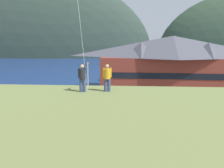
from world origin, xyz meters
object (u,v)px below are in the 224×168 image
(moored_boat_inner_slip, at_px, (108,75))
(parked_car_mid_row_near, at_px, (82,127))
(harbor_lodge, at_px, (172,63))
(person_companion, at_px, (107,77))
(moored_boat_outer_mooring, at_px, (133,75))
(parked_car_lone_by_shed, at_px, (146,125))
(parking_light_pole, at_px, (88,81))
(person_kite_flyer, at_px, (82,77))
(parked_car_mid_row_far, at_px, (64,109))
(parked_car_front_row_end, at_px, (163,109))
(parked_car_back_row_left, at_px, (223,109))
(storage_shed_near_lot, at_px, (16,105))
(storage_shed_waterside, at_px, (130,78))
(moored_boat_wharfside, at_px, (107,78))
(wharf_dock, at_px, (120,78))
(parked_car_mid_row_center, at_px, (3,105))

(moored_boat_inner_slip, bearing_deg, parked_car_mid_row_near, -89.77)
(harbor_lodge, bearing_deg, person_companion, -108.88)
(person_companion, bearing_deg, moored_boat_inner_slip, 94.60)
(harbor_lodge, xyz_separation_m, moored_boat_outer_mooring, (-6.98, 15.20, -5.04))
(parked_car_lone_by_shed, xyz_separation_m, parking_light_pole, (-8.00, 9.74, 2.95))
(harbor_lodge, xyz_separation_m, person_kite_flyer, (-11.78, -30.16, 2.39))
(harbor_lodge, height_order, parked_car_mid_row_far, harbor_lodge)
(moored_boat_outer_mooring, relative_size, person_kite_flyer, 3.62)
(person_companion, bearing_deg, parked_car_front_row_end, 67.82)
(parked_car_back_row_left, height_order, person_kite_flyer, person_kite_flyer)
(harbor_lodge, relative_size, moored_boat_inner_slip, 4.20)
(storage_shed_near_lot, height_order, storage_shed_waterside, storage_shed_near_lot)
(storage_shed_waterside, distance_m, moored_boat_wharfside, 10.16)
(wharf_dock, distance_m, parking_light_pole, 23.99)
(moored_boat_outer_mooring, xyz_separation_m, parking_light_pole, (-7.81, -26.05, 3.29))
(harbor_lodge, height_order, wharf_dock, harbor_lodge)
(parked_car_lone_by_shed, bearing_deg, parked_car_front_row_end, 64.94)
(wharf_dock, relative_size, person_companion, 7.99)
(parked_car_mid_row_center, relative_size, person_kite_flyer, 2.33)
(parked_car_mid_row_near, distance_m, parked_car_lone_by_shed, 6.93)
(parked_car_mid_row_center, bearing_deg, parked_car_mid_row_far, -7.20)
(wharf_dock, xyz_separation_m, parked_car_mid_row_near, (-3.29, -33.94, 0.71))
(storage_shed_near_lot, relative_size, parked_car_mid_row_far, 1.50)
(wharf_dock, bearing_deg, moored_boat_outer_mooring, 39.08)
(parked_car_mid_row_near, bearing_deg, person_companion, -68.00)
(storage_shed_waterside, distance_m, moored_boat_outer_mooring, 13.18)
(storage_shed_near_lot, distance_m, parked_car_front_row_end, 19.07)
(moored_boat_wharfside, relative_size, parking_light_pole, 0.95)
(storage_shed_near_lot, height_order, parked_car_mid_row_far, storage_shed_near_lot)
(parked_car_mid_row_near, xyz_separation_m, parking_light_pole, (-1.13, 10.64, 2.95))
(person_companion, bearing_deg, parked_car_mid_row_far, 116.41)
(moored_boat_wharfside, xyz_separation_m, person_companion, (3.45, -40.40, 7.41))
(moored_boat_wharfside, relative_size, parked_car_front_row_end, 1.48)
(storage_shed_waterside, relative_size, parked_car_mid_row_far, 1.46)
(parking_light_pole, bearing_deg, parked_car_front_row_end, -18.67)
(parking_light_pole, bearing_deg, wharf_dock, 79.25)
(moored_boat_wharfside, xyz_separation_m, parked_car_lone_by_shed, (6.91, -31.03, 0.34))
(parked_car_front_row_end, xyz_separation_m, parked_car_mid_row_center, (-22.68, 0.20, 0.00))
(harbor_lodge, xyz_separation_m, storage_shed_waterside, (-8.02, 2.14, -3.63))
(parked_car_front_row_end, bearing_deg, harbor_lodge, 74.78)
(harbor_lodge, relative_size, person_companion, 16.79)
(moored_boat_inner_slip, height_order, parked_car_mid_row_center, moored_boat_inner_slip)
(parking_light_pole, relative_size, person_companion, 3.89)
(moored_boat_outer_mooring, distance_m, person_kite_flyer, 46.21)
(moored_boat_outer_mooring, height_order, parked_car_mid_row_near, moored_boat_outer_mooring)
(moored_boat_outer_mooring, bearing_deg, harbor_lodge, -65.35)
(moored_boat_inner_slip, height_order, parking_light_pole, parking_light_pole)
(parked_car_mid_row_near, xyz_separation_m, person_companion, (3.42, -8.46, 7.07))
(harbor_lodge, bearing_deg, parked_car_mid_row_center, -151.75)
(parked_car_front_row_end, distance_m, parking_light_pole, 11.82)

